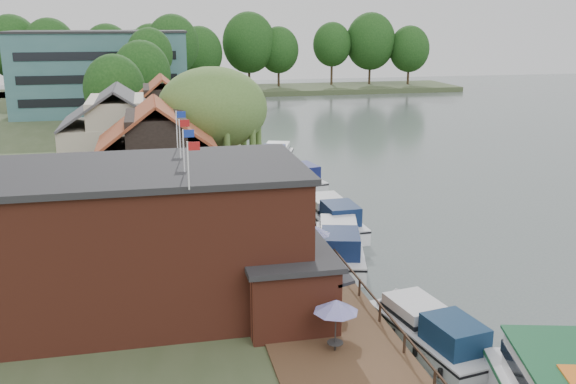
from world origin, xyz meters
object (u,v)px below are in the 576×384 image
hotel_block (101,73)px  cruiser_1 (339,241)px  umbrella_2 (317,273)px  cruiser_4 (275,155)px  umbrella_1 (327,293)px  cruiser_0 (432,327)px  cottage_c (163,120)px  umbrella_5 (287,214)px  willow (213,133)px  cruiser_2 (332,213)px  cruiser_3 (294,173)px  pub (186,236)px  cottage_a (157,161)px  umbrella_0 (336,325)px  umbrella_3 (313,244)px  umbrella_4 (289,231)px  cottage_b (118,138)px

hotel_block → cruiser_1: size_ratio=2.51×
umbrella_2 → cruiser_4: umbrella_2 is taller
umbrella_1 → cruiser_0: size_ratio=0.26×
cottage_c → umbrella_5: 25.29m
willow → cruiser_2: size_ratio=1.06×
cruiser_0 → cruiser_2: 18.16m
cruiser_3 → umbrella_1: bearing=-111.3°
hotel_block → cruiser_3: bearing=-66.6°
pub → cruiser_1: pub is taller
cottage_a → umbrella_0: cottage_a is taller
cottage_a → cruiser_1: 14.25m
cottage_c → willow: (3.50, -14.00, 0.96)m
umbrella_3 → umbrella_4: same height
hotel_block → cruiser_2: hotel_block is taller
cottage_a → umbrella_1: (7.43, -17.88, -2.96)m
umbrella_5 → umbrella_0: bearing=-95.0°
umbrella_3 → cruiser_1: (2.53, 3.02, -1.06)m
hotel_block → umbrella_3: (15.48, -67.12, -4.86)m
pub → cruiser_2: size_ratio=2.03×
umbrella_2 → cruiser_2: umbrella_2 is taller
cottage_c → willow: willow is taller
willow → umbrella_0: willow is taller
umbrella_0 → umbrella_3: (1.62, 10.05, 0.00)m
umbrella_2 → cruiser_4: 34.95m
willow → umbrella_2: willow is taller
cruiser_1 → cruiser_4: size_ratio=0.99×
umbrella_3 → umbrella_5: (-0.20, 6.09, 0.00)m
umbrella_2 → cruiser_2: bearing=70.5°
willow → umbrella_2: size_ratio=4.39×
cottage_a → umbrella_4: 11.78m
umbrella_0 → umbrella_2: same height
umbrella_5 → umbrella_1: bearing=-93.8°
pub → cruiser_1: (10.01, 6.90, -3.42)m
cottage_a → cottage_c: 19.03m
hotel_block → willow: 52.29m
cruiser_0 → pub: bearing=145.4°
cruiser_1 → cottage_c: bearing=125.1°
umbrella_0 → umbrella_4: size_ratio=1.00×
umbrella_3 → cruiser_3: 22.46m
willow → cruiser_1: willow is taller
cottage_b → umbrella_2: bearing=-67.4°
cruiser_3 → cruiser_4: size_ratio=0.96×
cruiser_4 → cruiser_1: bearing=-74.1°
umbrella_4 → cruiser_0: bearing=-70.0°
cruiser_1 → willow: bearing=131.2°
cruiser_0 → cruiser_2: (0.47, 18.16, 0.11)m
hotel_block → cottage_a: bearing=-82.9°
hotel_block → umbrella_3: 69.06m
cruiser_4 → cottage_b: bearing=-130.4°
pub → umbrella_2: bearing=-3.7°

